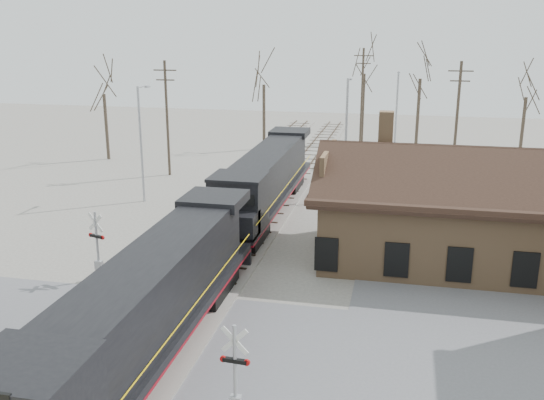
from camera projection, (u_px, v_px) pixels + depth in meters
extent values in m
plane|color=#A29D92|center=(166.00, 343.00, 24.71)|extent=(140.00, 140.00, 0.00)
cube|color=slate|center=(166.00, 342.00, 24.70)|extent=(60.00, 9.00, 0.03)
cube|color=#A29D92|center=(255.00, 227.00, 38.78)|extent=(3.40, 90.00, 0.12)
cube|color=#473323|center=(244.00, 225.00, 38.89)|extent=(0.08, 90.00, 0.14)
cube|color=#473323|center=(266.00, 226.00, 38.60)|extent=(0.08, 90.00, 0.14)
cube|color=#A29D92|center=(188.00, 222.00, 39.70)|extent=(3.40, 90.00, 0.12)
cube|color=#473323|center=(178.00, 220.00, 39.82)|extent=(0.08, 90.00, 0.14)
cube|color=#473323|center=(198.00, 222.00, 39.52)|extent=(0.08, 90.00, 0.14)
cube|color=#96714E|center=(455.00, 225.00, 32.97)|extent=(14.00, 8.00, 4.00)
cube|color=black|center=(458.00, 188.00, 32.39)|extent=(15.20, 9.20, 0.30)
cube|color=black|center=(463.00, 180.00, 29.95)|extent=(15.00, 4.71, 2.66)
cube|color=black|center=(456.00, 161.00, 34.27)|extent=(15.00, 4.71, 2.66)
cube|color=#96714E|center=(386.00, 131.00, 33.87)|extent=(0.80, 0.80, 2.20)
cube|color=black|center=(203.00, 284.00, 29.05)|extent=(2.46, 3.94, 0.98)
cube|color=black|center=(149.00, 332.00, 22.82)|extent=(2.95, 19.68, 0.34)
cube|color=maroon|center=(149.00, 337.00, 22.88)|extent=(2.97, 19.68, 0.12)
cube|color=black|center=(159.00, 282.00, 23.56)|extent=(2.56, 14.27, 2.76)
cube|color=black|center=(243.00, 234.00, 35.99)|extent=(2.46, 3.94, 0.98)
cube|color=black|center=(285.00, 182.00, 48.00)|extent=(2.46, 3.94, 0.98)
cube|color=black|center=(267.00, 194.00, 41.78)|extent=(2.95, 19.68, 0.34)
cube|color=maroon|center=(267.00, 197.00, 41.84)|extent=(2.97, 19.68, 0.12)
cube|color=black|center=(271.00, 168.00, 42.51)|extent=(2.56, 14.27, 2.76)
cube|color=black|center=(239.00, 201.00, 34.52)|extent=(2.95, 2.76, 2.76)
cube|color=black|center=(231.00, 224.00, 33.18)|extent=(2.95, 1.77, 1.38)
cube|color=black|center=(226.00, 255.00, 32.66)|extent=(2.76, 0.25, 0.98)
cylinder|color=#A5A8AD|center=(235.00, 375.00, 19.21)|extent=(0.12, 0.12, 3.53)
cube|color=silver|center=(235.00, 341.00, 18.87)|extent=(0.92, 0.10, 0.92)
cube|color=silver|center=(235.00, 341.00, 18.87)|extent=(0.92, 0.10, 0.92)
cube|color=black|center=(235.00, 361.00, 19.06)|extent=(0.80, 0.20, 0.13)
cylinder|color=#B20C0C|center=(223.00, 359.00, 19.17)|extent=(0.22, 0.09, 0.21)
cylinder|color=#B20C0C|center=(247.00, 363.00, 18.95)|extent=(0.22, 0.09, 0.21)
cylinder|color=#A5A8AD|center=(97.00, 246.00, 30.33)|extent=(0.13, 0.13, 3.63)
cube|color=silver|center=(95.00, 222.00, 29.98)|extent=(0.92, 0.33, 0.95)
cube|color=silver|center=(95.00, 222.00, 29.98)|extent=(0.92, 0.33, 0.95)
cube|color=black|center=(97.00, 236.00, 30.18)|extent=(0.82, 0.40, 0.14)
cylinder|color=#B20C0C|center=(102.00, 238.00, 29.98)|extent=(0.23, 0.14, 0.22)
cylinder|color=#B20C0C|center=(91.00, 235.00, 30.38)|extent=(0.23, 0.14, 0.22)
cube|color=#A5A8AD|center=(99.00, 265.00, 30.61)|extent=(0.36, 0.27, 0.45)
cylinder|color=#A5A8AD|center=(141.00, 145.00, 43.61)|extent=(0.18, 0.18, 8.41)
cylinder|color=#A5A8AD|center=(143.00, 86.00, 43.33)|extent=(0.12, 1.80, 0.12)
cube|color=#A5A8AD|center=(147.00, 87.00, 44.10)|extent=(0.25, 0.50, 0.12)
cylinder|color=#A5A8AD|center=(346.00, 141.00, 43.88)|extent=(0.18, 0.18, 8.92)
cylinder|color=#A5A8AD|center=(349.00, 79.00, 43.53)|extent=(0.12, 1.80, 0.12)
cube|color=#A5A8AD|center=(350.00, 79.00, 44.31)|extent=(0.25, 0.50, 0.12)
cylinder|color=#A5A8AD|center=(396.00, 119.00, 55.84)|extent=(0.18, 0.18, 8.52)
cylinder|color=#A5A8AD|center=(399.00, 72.00, 55.54)|extent=(0.12, 1.80, 0.12)
cube|color=#A5A8AD|center=(399.00, 72.00, 56.32)|extent=(0.25, 0.50, 0.12)
cylinder|color=#382D23|center=(167.00, 119.00, 51.38)|extent=(0.24, 0.24, 9.75)
cube|color=#382D23|center=(165.00, 70.00, 50.26)|extent=(2.00, 0.10, 0.10)
cube|color=#382D23|center=(165.00, 80.00, 50.48)|extent=(1.60, 0.10, 0.10)
cylinder|color=#382D23|center=(362.00, 97.00, 65.13)|extent=(0.24, 0.24, 10.28)
cube|color=#382D23|center=(364.00, 56.00, 63.93)|extent=(2.00, 0.10, 0.10)
cube|color=#382D23|center=(363.00, 63.00, 64.15)|extent=(1.60, 0.10, 0.10)
cylinder|color=#382D23|center=(457.00, 121.00, 50.26)|extent=(0.24, 0.24, 9.76)
cube|color=#382D23|center=(461.00, 71.00, 49.13)|extent=(2.00, 0.10, 0.10)
cube|color=#382D23|center=(460.00, 81.00, 49.35)|extent=(1.60, 0.10, 0.10)
cylinder|color=#382D23|center=(106.00, 127.00, 58.15)|extent=(0.32, 0.32, 6.28)
cylinder|color=#382D23|center=(264.00, 117.00, 63.14)|extent=(0.32, 0.32, 6.69)
cylinder|color=#382D23|center=(363.00, 109.00, 66.43)|extent=(0.32, 0.32, 7.54)
cylinder|color=#382D23|center=(418.00, 116.00, 60.93)|extent=(0.32, 0.32, 7.47)
cylinder|color=#382D23|center=(522.00, 129.00, 57.69)|extent=(0.32, 0.32, 6.05)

